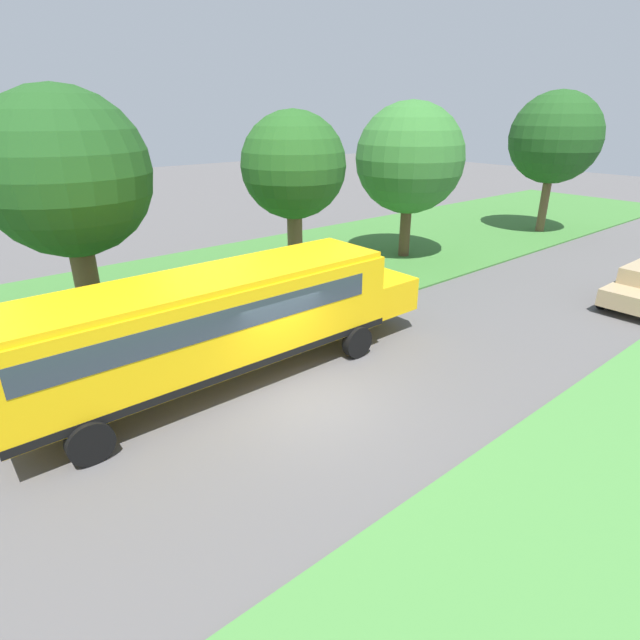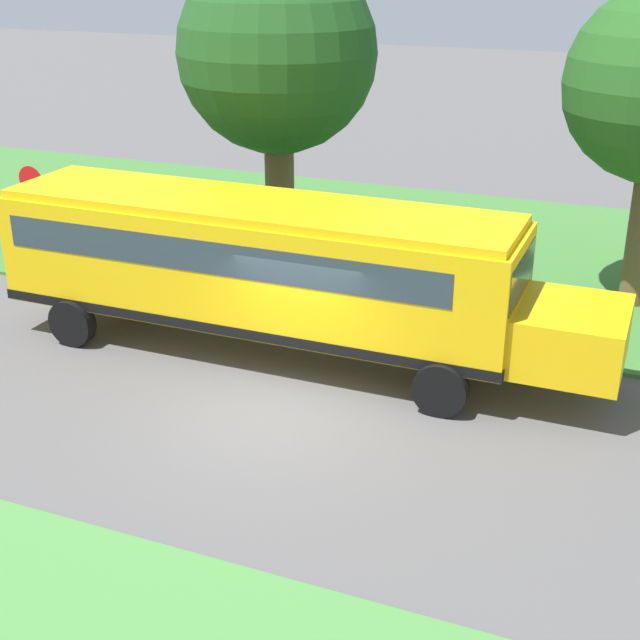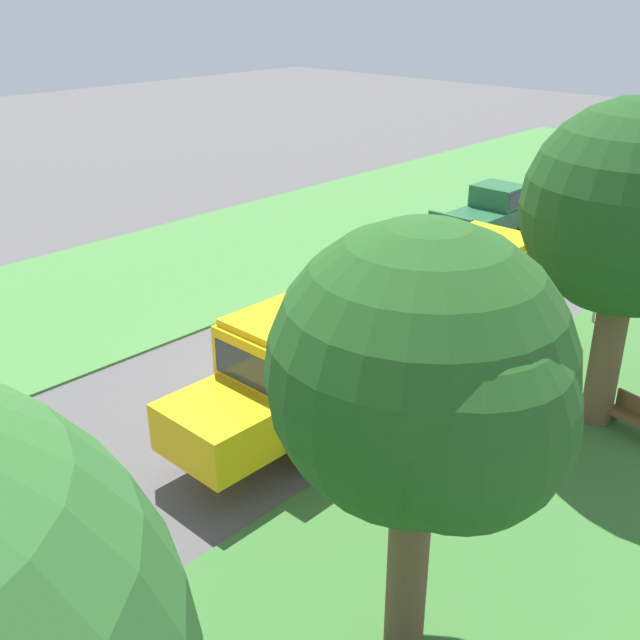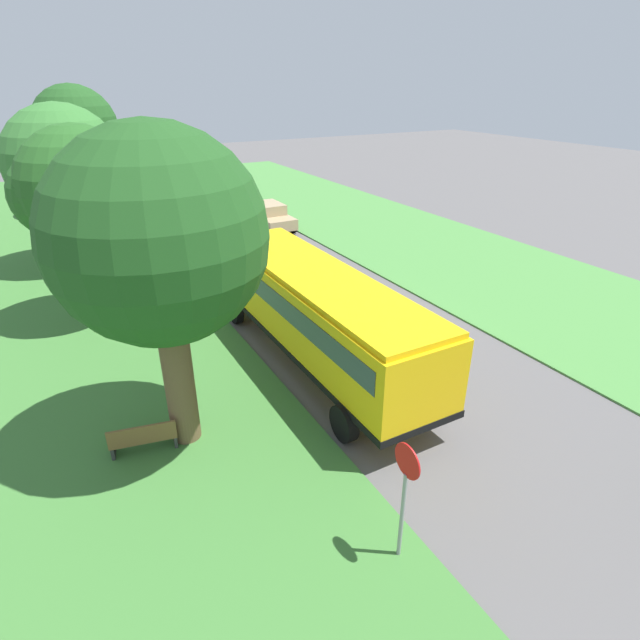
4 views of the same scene
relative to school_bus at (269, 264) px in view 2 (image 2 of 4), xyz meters
The scene contains 6 objects.
ground_plane 3.31m from the school_bus, 25.39° to the left, with size 120.00×120.00×0.00m, color #565454.
grass_verge 7.88m from the school_bus, behind, with size 12.00×80.00×0.08m, color #3D7533.
school_bus is the anchor object (origin of this frame).
oak_tree_beside_bus 6.36m from the school_bus, 158.77° to the right, with size 4.77×4.77×7.78m.
stop_sign 7.82m from the school_bus, 106.09° to the right, with size 0.08×0.68×2.74m.
park_bench 6.36m from the school_bus, 160.83° to the right, with size 1.67×0.81×0.92m.
Camera 2 is at (12.58, 6.10, 7.80)m, focal length 50.00 mm.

